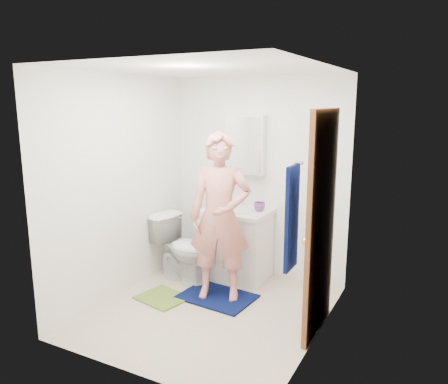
# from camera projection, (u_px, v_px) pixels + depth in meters

# --- Properties ---
(floor) EXTENTS (2.20, 2.40, 0.02)m
(floor) POSITION_uv_depth(u_px,v_px,m) (210.00, 312.00, 4.48)
(floor) COLOR beige
(floor) RESTS_ON ground
(ceiling) EXTENTS (2.20, 2.40, 0.02)m
(ceiling) POSITION_uv_depth(u_px,v_px,m) (209.00, 68.00, 3.99)
(ceiling) COLOR white
(ceiling) RESTS_ON ground
(wall_back) EXTENTS (2.20, 0.02, 2.40)m
(wall_back) POSITION_uv_depth(u_px,v_px,m) (259.00, 178.00, 5.28)
(wall_back) COLOR white
(wall_back) RESTS_ON ground
(wall_front) EXTENTS (2.20, 0.02, 2.40)m
(wall_front) POSITION_uv_depth(u_px,v_px,m) (128.00, 228.00, 3.18)
(wall_front) COLOR white
(wall_front) RESTS_ON ground
(wall_left) EXTENTS (0.02, 2.40, 2.40)m
(wall_left) POSITION_uv_depth(u_px,v_px,m) (121.00, 187.00, 4.74)
(wall_left) COLOR white
(wall_left) RESTS_ON ground
(wall_right) EXTENTS (0.02, 2.40, 2.40)m
(wall_right) POSITION_uv_depth(u_px,v_px,m) (322.00, 210.00, 3.73)
(wall_right) COLOR white
(wall_right) RESTS_ON ground
(vanity_cabinet) EXTENTS (0.75, 0.55, 0.80)m
(vanity_cabinet) POSITION_uv_depth(u_px,v_px,m) (236.00, 246.00, 5.26)
(vanity_cabinet) COLOR white
(vanity_cabinet) RESTS_ON floor
(countertop) EXTENTS (0.79, 0.59, 0.05)m
(countertop) POSITION_uv_depth(u_px,v_px,m) (237.00, 212.00, 5.17)
(countertop) COLOR white
(countertop) RESTS_ON vanity_cabinet
(sink_basin) EXTENTS (0.40, 0.40, 0.03)m
(sink_basin) POSITION_uv_depth(u_px,v_px,m) (237.00, 210.00, 5.17)
(sink_basin) COLOR white
(sink_basin) RESTS_ON countertop
(faucet) EXTENTS (0.03, 0.03, 0.12)m
(faucet) POSITION_uv_depth(u_px,v_px,m) (243.00, 202.00, 5.31)
(faucet) COLOR silver
(faucet) RESTS_ON countertop
(medicine_cabinet) EXTENTS (0.50, 0.12, 0.70)m
(medicine_cabinet) POSITION_uv_depth(u_px,v_px,m) (245.00, 145.00, 5.21)
(medicine_cabinet) COLOR white
(medicine_cabinet) RESTS_ON wall_back
(mirror_panel) EXTENTS (0.46, 0.01, 0.66)m
(mirror_panel) POSITION_uv_depth(u_px,v_px,m) (243.00, 145.00, 5.16)
(mirror_panel) COLOR white
(mirror_panel) RESTS_ON wall_back
(door) EXTENTS (0.05, 0.80, 2.05)m
(door) POSITION_uv_depth(u_px,v_px,m) (321.00, 224.00, 3.92)
(door) COLOR brown
(door) RESTS_ON ground
(door_knob) EXTENTS (0.07, 0.07, 0.07)m
(door_knob) POSITION_uv_depth(u_px,v_px,m) (306.00, 242.00, 3.67)
(door_knob) COLOR gold
(door_knob) RESTS_ON door
(towel) EXTENTS (0.03, 0.24, 0.80)m
(towel) POSITION_uv_depth(u_px,v_px,m) (292.00, 218.00, 3.26)
(towel) COLOR #071145
(towel) RESTS_ON wall_right
(towel_hook) EXTENTS (0.06, 0.02, 0.02)m
(towel_hook) POSITION_uv_depth(u_px,v_px,m) (299.00, 163.00, 3.16)
(towel_hook) COLOR silver
(towel_hook) RESTS_ON wall_right
(toilet) EXTENTS (0.83, 0.55, 0.78)m
(toilet) POSITION_uv_depth(u_px,v_px,m) (184.00, 248.00, 5.20)
(toilet) COLOR white
(toilet) RESTS_ON floor
(bath_mat) EXTENTS (0.83, 0.62, 0.02)m
(bath_mat) POSITION_uv_depth(u_px,v_px,m) (217.00, 297.00, 4.77)
(bath_mat) COLOR #071145
(bath_mat) RESTS_ON floor
(green_rug) EXTENTS (0.59, 0.53, 0.02)m
(green_rug) POSITION_uv_depth(u_px,v_px,m) (163.00, 298.00, 4.75)
(green_rug) COLOR olive
(green_rug) RESTS_ON floor
(soap_dispenser) EXTENTS (0.11, 0.11, 0.20)m
(soap_dispenser) POSITION_uv_depth(u_px,v_px,m) (211.00, 200.00, 5.21)
(soap_dispenser) COLOR #B26053
(soap_dispenser) RESTS_ON countertop
(toothbrush_cup) EXTENTS (0.17, 0.17, 0.10)m
(toothbrush_cup) POSITION_uv_depth(u_px,v_px,m) (259.00, 207.00, 5.09)
(toothbrush_cup) COLOR #784393
(toothbrush_cup) RESTS_ON countertop
(man) EXTENTS (0.75, 0.61, 1.78)m
(man) POSITION_uv_depth(u_px,v_px,m) (220.00, 217.00, 4.59)
(man) COLOR #E38980
(man) RESTS_ON bath_mat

